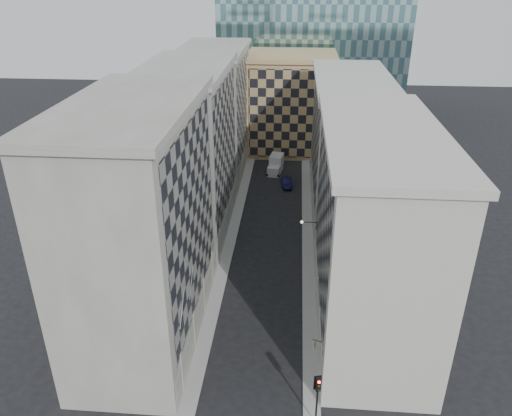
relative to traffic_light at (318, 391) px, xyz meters
The scene contains 15 objects.
sidewalk_west 31.84m from the traffic_light, 109.88° to the left, with size 1.50×100.00×0.15m, color gray.
sidewalk_east 29.97m from the traffic_light, 90.50° to the left, with size 1.50×100.00×0.15m, color gray.
bldg_left_a 21.23m from the traffic_light, 146.74° to the left, with size 10.80×22.80×23.70m.
bldg_left_b 37.42m from the traffic_light, 116.58° to the left, with size 10.80×22.80×22.70m.
bldg_left_c 57.60m from the traffic_light, 106.66° to the left, with size 10.80×22.80×21.70m.
bldg_right_a 17.05m from the traffic_light, 69.99° to the left, with size 10.80×26.80×20.70m.
bldg_right_b 42.55m from the traffic_light, 82.65° to the left, with size 10.80×28.80×19.70m.
tan_block 67.98m from the traffic_light, 92.97° to the left, with size 16.80×14.80×18.80m.
church_tower 85.18m from the traffic_light, 93.85° to the left, with size 7.20×7.20×51.50m.
flagpoles_left 13.49m from the traffic_light, 153.25° to the left, with size 0.10×6.33×2.33m.
bracket_lamp 23.91m from the traffic_light, 92.72° to the left, with size 1.98×0.36×0.36m.
traffic_light is the anchor object (origin of this frame).
box_truck 55.22m from the traffic_light, 95.99° to the left, with size 2.92×5.64×2.96m.
dark_car 48.68m from the traffic_light, 94.26° to the left, with size 1.55×4.45×1.47m, color black.
shop_sign 5.20m from the traffic_light, 91.01° to the left, with size 0.82×0.72×0.82m.
Camera 1 is at (2.99, -28.98, 33.98)m, focal length 35.00 mm.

